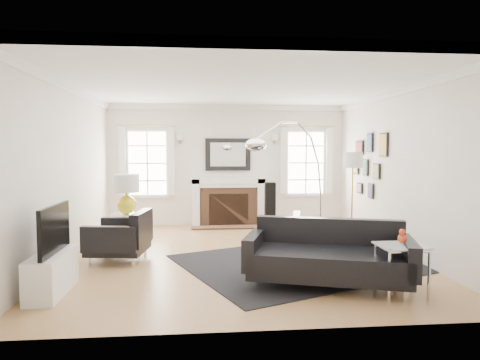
{
  "coord_description": "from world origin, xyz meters",
  "views": [
    {
      "loc": [
        -0.63,
        -7.0,
        1.75
      ],
      "look_at": [
        0.04,
        0.3,
        1.24
      ],
      "focal_mm": 32.0,
      "sensor_mm": 36.0,
      "label": 1
    }
  ],
  "objects": [
    {
      "name": "crown_molding",
      "position": [
        0.0,
        0.0,
        2.74
      ],
      "size": [
        5.5,
        6.0,
        0.12
      ],
      "primitive_type": "cube",
      "color": "white",
      "rests_on": "back_wall"
    },
    {
      "name": "coffee_table",
      "position": [
        1.02,
        -0.81,
        0.36
      ],
      "size": [
        0.87,
        0.87,
        0.39
      ],
      "color": "silver",
      "rests_on": "floor"
    },
    {
      "name": "armchair_right",
      "position": [
        1.29,
        0.26,
        0.3
      ],
      "size": [
        0.87,
        0.93,
        0.53
      ],
      "color": "black",
      "rests_on": "floor"
    },
    {
      "name": "back_wall",
      "position": [
        0.0,
        3.0,
        1.4
      ],
      "size": [
        5.5,
        0.04,
        2.8
      ],
      "primitive_type": "cube",
      "color": "beige",
      "rests_on": "floor"
    },
    {
      "name": "arc_floor_lamp",
      "position": [
        0.87,
        -0.01,
        1.25
      ],
      "size": [
        1.63,
        1.51,
        2.31
      ],
      "color": "silver",
      "rests_on": "floor"
    },
    {
      "name": "sofa",
      "position": [
        1.01,
        -1.66,
        0.37
      ],
      "size": [
        2.27,
        1.53,
        0.68
      ],
      "color": "black",
      "rests_on": "floor"
    },
    {
      "name": "window_right",
      "position": [
        1.85,
        2.95,
        1.46
      ],
      "size": [
        1.24,
        0.15,
        1.62
      ],
      "color": "white",
      "rests_on": "back_wall"
    },
    {
      "name": "speaker_tower",
      "position": [
        0.84,
        1.97,
        0.53
      ],
      "size": [
        0.21,
        0.21,
        1.06
      ],
      "primitive_type": "cube",
      "rotation": [
        0.0,
        0.0,
        0.0
      ],
      "color": "black",
      "rests_on": "floor"
    },
    {
      "name": "nesting_table",
      "position": [
        1.76,
        -2.15,
        0.5
      ],
      "size": [
        0.56,
        0.47,
        0.62
      ],
      "color": "silver",
      "rests_on": "floor"
    },
    {
      "name": "area_rug",
      "position": [
        0.84,
        -0.59,
        0.01
      ],
      "size": [
        4.12,
        3.82,
        0.01
      ],
      "primitive_type": "cube",
      "rotation": [
        0.0,
        0.0,
        0.39
      ],
      "color": "black",
      "rests_on": "floor"
    },
    {
      "name": "gallery_wall",
      "position": [
        2.72,
        1.3,
        1.53
      ],
      "size": [
        0.04,
        1.73,
        1.29
      ],
      "color": "black",
      "rests_on": "right_wall"
    },
    {
      "name": "right_wall",
      "position": [
        2.75,
        0.0,
        1.4
      ],
      "size": [
        0.04,
        6.0,
        2.8
      ],
      "primitive_type": "cube",
      "color": "beige",
      "rests_on": "floor"
    },
    {
      "name": "gourd_lamp",
      "position": [
        -1.94,
        0.65,
        1.02
      ],
      "size": [
        0.44,
        0.44,
        0.71
      ],
      "color": "gold",
      "rests_on": "side_table_left"
    },
    {
      "name": "fireplace",
      "position": [
        0.0,
        2.79,
        0.54
      ],
      "size": [
        1.7,
        0.69,
        1.11
      ],
      "color": "white",
      "rests_on": "floor"
    },
    {
      "name": "window_left",
      "position": [
        -1.85,
        2.95,
        1.46
      ],
      "size": [
        1.24,
        0.15,
        1.62
      ],
      "color": "white",
      "rests_on": "back_wall"
    },
    {
      "name": "front_wall",
      "position": [
        0.0,
        -3.0,
        1.4
      ],
      "size": [
        5.5,
        0.04,
        2.8
      ],
      "primitive_type": "cube",
      "color": "beige",
      "rests_on": "floor"
    },
    {
      "name": "tv_unit",
      "position": [
        -2.44,
        -1.7,
        0.33
      ],
      "size": [
        0.35,
        1.0,
        1.09
      ],
      "color": "white",
      "rests_on": "floor"
    },
    {
      "name": "mantel_mirror",
      "position": [
        0.0,
        2.95,
        1.65
      ],
      "size": [
        1.05,
        0.07,
        0.75
      ],
      "color": "black",
      "rests_on": "back_wall"
    },
    {
      "name": "armchair_left",
      "position": [
        -1.88,
        -0.15,
        0.36
      ],
      "size": [
        0.99,
        1.07,
        0.65
      ],
      "color": "black",
      "rests_on": "floor"
    },
    {
      "name": "orange_vase",
      "position": [
        1.76,
        -2.15,
        0.72
      ],
      "size": [
        0.11,
        0.11,
        0.17
      ],
      "color": "red",
      "rests_on": "nesting_table"
    },
    {
      "name": "left_wall",
      "position": [
        -2.75,
        0.0,
        1.4
      ],
      "size": [
        0.04,
        6.0,
        2.8
      ],
      "primitive_type": "cube",
      "color": "beige",
      "rests_on": "floor"
    },
    {
      "name": "stick_floor_lamp",
      "position": [
        2.07,
        0.41,
        1.49
      ],
      "size": [
        0.35,
        0.35,
        1.72
      ],
      "color": "#B89640",
      "rests_on": "floor"
    },
    {
      "name": "floor",
      "position": [
        0.0,
        0.0,
        0.0
      ],
      "size": [
        6.0,
        6.0,
        0.0
      ],
      "primitive_type": "plane",
      "color": "#A98347",
      "rests_on": "ground"
    },
    {
      "name": "ceiling",
      "position": [
        0.0,
        0.0,
        2.8
      ],
      "size": [
        5.5,
        6.0,
        0.02
      ],
      "primitive_type": "cube",
      "color": "white",
      "rests_on": "back_wall"
    },
    {
      "name": "side_table_left",
      "position": [
        -1.94,
        0.65,
        0.51
      ],
      "size": [
        0.56,
        0.56,
        0.62
      ],
      "color": "silver",
      "rests_on": "floor"
    }
  ]
}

